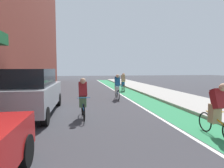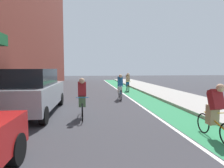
# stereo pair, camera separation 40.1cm
# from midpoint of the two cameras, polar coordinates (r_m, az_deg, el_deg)

# --- Properties ---
(ground_plane) EXTENTS (77.35, 77.35, 0.00)m
(ground_plane) POSITION_cam_midpoint_polar(r_m,az_deg,el_deg) (12.92, -6.69, -4.23)
(ground_plane) COLOR #38383D
(bike_lane_paint) EXTENTS (1.60, 35.16, 0.00)m
(bike_lane_paint) POSITION_cam_midpoint_polar(r_m,az_deg,el_deg) (15.39, 4.72, -2.78)
(bike_lane_paint) COLOR #2D8451
(bike_lane_paint) RESTS_ON ground
(lane_divider_stripe) EXTENTS (0.12, 35.16, 0.00)m
(lane_divider_stripe) POSITION_cam_midpoint_polar(r_m,az_deg,el_deg) (15.19, 1.44, -2.86)
(lane_divider_stripe) COLOR white
(lane_divider_stripe) RESTS_ON ground
(sidewalk_right) EXTENTS (3.11, 35.16, 0.14)m
(sidewalk_right) POSITION_cam_midpoint_polar(r_m,az_deg,el_deg) (16.15, 12.83, -2.28)
(sidewalk_right) COLOR #A8A59E
(sidewalk_right) RESTS_ON ground
(parked_suv_silver) EXTENTS (2.08, 4.81, 1.98)m
(parked_suv_silver) POSITION_cam_midpoint_polar(r_m,az_deg,el_deg) (8.98, -24.03, -1.99)
(parked_suv_silver) COLOR #9EA0A8
(parked_suv_silver) RESTS_ON ground
(cyclist_lead) EXTENTS (0.48, 1.67, 1.59)m
(cyclist_lead) POSITION_cam_midpoint_polar(r_m,az_deg,el_deg) (6.23, 27.21, -6.53)
(cyclist_lead) COLOR black
(cyclist_lead) RESTS_ON ground
(cyclist_mid) EXTENTS (0.48, 1.74, 1.62)m
(cyclist_mid) POSITION_cam_midpoint_polar(r_m,az_deg,el_deg) (7.78, -10.16, -3.88)
(cyclist_mid) COLOR black
(cyclist_mid) RESTS_ON ground
(cyclist_trailing) EXTENTS (0.48, 1.73, 1.62)m
(cyclist_trailing) POSITION_cam_midpoint_polar(r_m,az_deg,el_deg) (12.36, 0.65, -0.83)
(cyclist_trailing) COLOR black
(cyclist_trailing) RESTS_ON ground
(cyclist_far) EXTENTS (0.48, 1.67, 1.59)m
(cyclist_far) POSITION_cam_midpoint_polar(r_m,az_deg,el_deg) (16.87, 2.67, 0.63)
(cyclist_far) COLOR black
(cyclist_far) RESTS_ON ground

